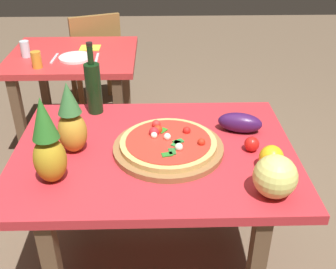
% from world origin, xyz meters
% --- Properties ---
extents(ground_plane, '(10.00, 10.00, 0.00)m').
position_xyz_m(ground_plane, '(0.00, 0.00, 0.00)').
color(ground_plane, brown).
extents(display_table, '(1.20, 0.88, 0.72)m').
position_xyz_m(display_table, '(0.00, 0.00, 0.63)').
color(display_table, brown).
rests_on(display_table, ground_plane).
extents(background_table, '(0.86, 0.75, 0.72)m').
position_xyz_m(background_table, '(-0.56, 1.22, 0.60)').
color(background_table, brown).
rests_on(background_table, ground_plane).
extents(dining_chair, '(0.52, 0.52, 0.85)m').
position_xyz_m(dining_chair, '(-0.51, 1.83, 0.48)').
color(dining_chair, olive).
rests_on(dining_chair, ground_plane).
extents(pizza_board, '(0.47, 0.47, 0.02)m').
position_xyz_m(pizza_board, '(0.06, -0.01, 0.74)').
color(pizza_board, olive).
rests_on(pizza_board, display_table).
extents(pizza, '(0.41, 0.41, 0.06)m').
position_xyz_m(pizza, '(0.06, -0.01, 0.76)').
color(pizza, tan).
rests_on(pizza, pizza_board).
extents(wine_bottle, '(0.08, 0.08, 0.36)m').
position_xyz_m(wine_bottle, '(-0.29, 0.36, 0.86)').
color(wine_bottle, black).
rests_on(wine_bottle, display_table).
extents(pineapple_left, '(0.12, 0.12, 0.35)m').
position_xyz_m(pineapple_left, '(-0.38, -0.21, 0.88)').
color(pineapple_left, '#B59321').
rests_on(pineapple_left, display_table).
extents(pineapple_right, '(0.12, 0.12, 0.31)m').
position_xyz_m(pineapple_right, '(-0.34, -0.00, 0.86)').
color(pineapple_right, gold).
rests_on(pineapple_right, display_table).
extents(melon, '(0.16, 0.16, 0.16)m').
position_xyz_m(melon, '(0.43, -0.32, 0.80)').
color(melon, '#D9D66F').
rests_on(melon, display_table).
extents(bell_pepper, '(0.10, 0.10, 0.11)m').
position_xyz_m(bell_pepper, '(0.46, -0.16, 0.77)').
color(bell_pepper, yellow).
rests_on(bell_pepper, display_table).
extents(eggplant, '(0.22, 0.14, 0.09)m').
position_xyz_m(eggplant, '(0.39, 0.14, 0.77)').
color(eggplant, '#3B164B').
rests_on(eggplant, display_table).
extents(tomato_at_corner, '(0.06, 0.06, 0.06)m').
position_xyz_m(tomato_at_corner, '(0.41, -0.02, 0.76)').
color(tomato_at_corner, red).
rests_on(tomato_at_corner, display_table).
extents(tomato_by_bottle, '(0.07, 0.07, 0.07)m').
position_xyz_m(tomato_by_bottle, '(-0.41, 0.19, 0.76)').
color(tomato_by_bottle, red).
rests_on(tomato_by_bottle, display_table).
extents(drinking_glass_juice, '(0.06, 0.06, 0.10)m').
position_xyz_m(drinking_glass_juice, '(-0.73, 0.97, 0.78)').
color(drinking_glass_juice, orange).
rests_on(drinking_glass_juice, background_table).
extents(drinking_glass_water, '(0.06, 0.06, 0.11)m').
position_xyz_m(drinking_glass_water, '(-0.86, 1.17, 0.78)').
color(drinking_glass_water, silver).
rests_on(drinking_glass_water, background_table).
extents(dinner_plate, '(0.22, 0.22, 0.02)m').
position_xyz_m(dinner_plate, '(-0.52, 1.12, 0.73)').
color(dinner_plate, white).
rests_on(dinner_plate, background_table).
extents(fork_utensil, '(0.02, 0.18, 0.01)m').
position_xyz_m(fork_utensil, '(-0.66, 1.12, 0.73)').
color(fork_utensil, silver).
rests_on(fork_utensil, background_table).
extents(knife_utensil, '(0.02, 0.18, 0.01)m').
position_xyz_m(knife_utensil, '(-0.38, 1.12, 0.73)').
color(knife_utensil, silver).
rests_on(knife_utensil, background_table).
extents(napkin_folded, '(0.14, 0.12, 0.01)m').
position_xyz_m(napkin_folded, '(-0.46, 1.33, 0.73)').
color(napkin_folded, yellow).
rests_on(napkin_folded, background_table).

